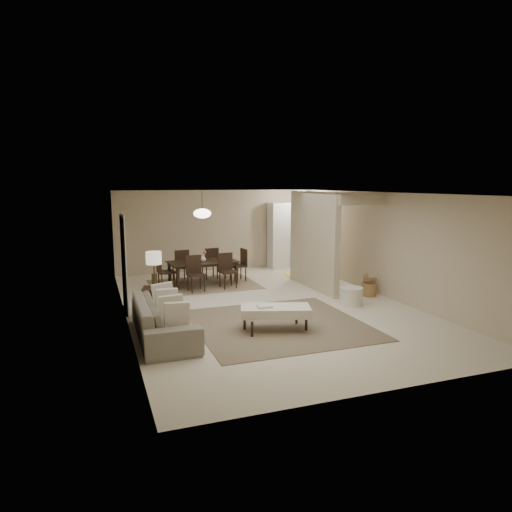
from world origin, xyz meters
name	(u,v)px	position (x,y,z in m)	size (l,w,h in m)	color
floor	(265,306)	(0.00, 0.00, 0.00)	(9.00, 9.00, 0.00)	beige
ceiling	(266,193)	(0.00, 0.00, 2.50)	(9.00, 9.00, 0.00)	white
back_wall	(214,231)	(0.00, 4.50, 1.25)	(6.00, 6.00, 0.00)	#C2B193
left_wall	(124,258)	(-3.00, 0.00, 1.25)	(9.00, 9.00, 0.00)	#C2B193
right_wall	(381,244)	(3.00, 0.00, 1.25)	(9.00, 9.00, 0.00)	#C2B193
partition	(313,240)	(1.80, 1.25, 1.25)	(0.15, 2.50, 2.50)	#C2B193
doorway	(124,264)	(-2.97, 0.60, 1.02)	(0.04, 0.90, 2.04)	black
pantry_cabinet	(287,235)	(2.35, 4.15, 1.05)	(1.20, 0.55, 2.10)	white
flush_light	(299,192)	(2.30, 3.20, 2.46)	(0.44, 0.44, 0.05)	white
living_rug	(279,324)	(-0.24, -1.37, 0.01)	(3.20, 3.20, 0.01)	brown
sofa	(164,319)	(-2.45, -1.37, 0.34)	(0.92, 2.35, 0.69)	gray
ottoman_bench	(275,311)	(-0.44, -1.67, 0.37)	(1.40, 0.96, 0.46)	silver
side_table	(155,301)	(-2.40, 0.16, 0.28)	(0.51, 0.51, 0.56)	black
table_lamp	(154,261)	(-2.40, 0.16, 1.13)	(0.32, 0.32, 0.76)	#41311B
round_pouf	(351,296)	(1.83, -0.60, 0.20)	(0.52, 0.52, 0.40)	silver
wicker_basket	(369,289)	(2.70, 0.00, 0.16)	(0.37, 0.37, 0.31)	brown
dining_rug	(204,284)	(-0.80, 2.57, 0.01)	(2.80, 2.10, 0.01)	#887154
dining_table	(203,273)	(-0.80, 2.57, 0.32)	(1.81, 1.01, 0.64)	black
dining_chairs	(203,268)	(-0.80, 2.57, 0.45)	(2.46, 1.88, 0.91)	black
vase	(203,259)	(-0.80, 2.57, 0.71)	(0.15, 0.15, 0.16)	white
yellow_mat	(302,275)	(2.25, 2.80, 0.01)	(1.01, 0.61, 0.01)	yellow
pendant_light	(202,213)	(-0.80, 2.57, 1.92)	(0.46, 0.46, 0.71)	#41311B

